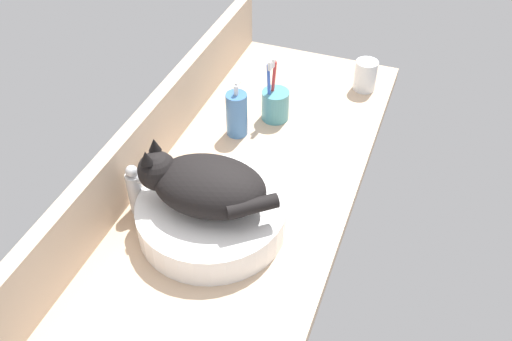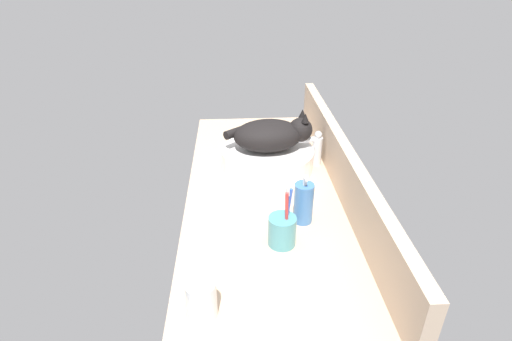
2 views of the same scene
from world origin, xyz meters
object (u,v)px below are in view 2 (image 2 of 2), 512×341
object	(u,v)px
water_glass	(202,301)
toothbrush_cup	(282,230)
sink_basin	(268,158)
cat	(272,134)
soap_dispenser	(304,203)
faucet	(314,147)

from	to	relation	value
water_glass	toothbrush_cup	bearing A→B (deg)	138.80
sink_basin	toothbrush_cup	distance (cm)	44.75
cat	soap_dispenser	world-z (taller)	cat
faucet	toothbrush_cup	size ratio (longest dim) A/B	0.73
water_glass	sink_basin	bearing A→B (deg)	163.41
sink_basin	soap_dispenser	distance (cm)	35.44
sink_basin	toothbrush_cup	world-z (taller)	toothbrush_cup
faucet	soap_dispenser	world-z (taller)	soap_dispenser
faucet	water_glass	world-z (taller)	faucet
cat	toothbrush_cup	world-z (taller)	cat
sink_basin	soap_dispenser	bearing A→B (deg)	12.49
sink_basin	soap_dispenser	size ratio (longest dim) A/B	2.12
cat	water_glass	xyz separation A→B (cm)	(68.41, -21.69, -8.89)
cat	water_glass	distance (cm)	72.31
sink_basin	water_glass	size ratio (longest dim) A/B	3.63
toothbrush_cup	sink_basin	bearing A→B (deg)	-179.71
faucet	soap_dispenser	size ratio (longest dim) A/B	0.85
cat	soap_dispenser	xyz separation A→B (cm)	(34.68, 6.29, -6.67)
faucet	soap_dispenser	xyz separation A→B (cm)	(35.44, -9.80, -0.87)
sink_basin	toothbrush_cup	size ratio (longest dim) A/B	1.81
sink_basin	water_glass	world-z (taller)	water_glass
toothbrush_cup	water_glass	world-z (taller)	toothbrush_cup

